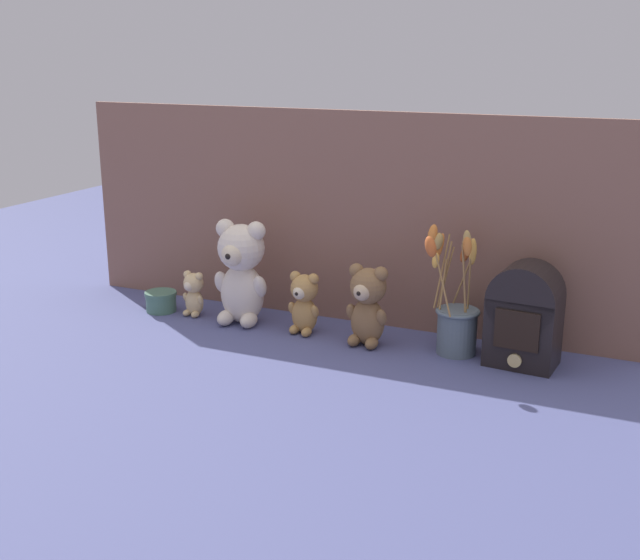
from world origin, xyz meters
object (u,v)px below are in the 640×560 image
decorative_tin_tall (161,301)px  teddy_bear_large (241,270)px  teddy_bear_medium (367,304)px  teddy_bear_tiny (194,293)px  flower_vase (456,316)px  vintage_radio (524,315)px  teddy_bear_small (304,302)px

decorative_tin_tall → teddy_bear_large: bearing=1.5°
teddy_bear_medium → teddy_bear_tiny: bearing=178.3°
flower_vase → vintage_radio: (0.16, -0.01, 0.03)m
teddy_bear_tiny → flower_vase: bearing=1.6°
teddy_bear_medium → decorative_tin_tall: teddy_bear_medium is taller
vintage_radio → teddy_bear_tiny: bearing=-179.2°
teddy_bear_small → vintage_radio: vintage_radio is taller
vintage_radio → teddy_bear_medium: bearing=-175.8°
teddy_bear_medium → flower_vase: flower_vase is taller
decorative_tin_tall → teddy_bear_small: bearing=0.7°
teddy_bear_tiny → decorative_tin_tall: (-0.10, -0.01, -0.04)m
teddy_bear_large → decorative_tin_tall: bearing=-178.5°
teddy_bear_large → vintage_radio: bearing=1.0°
teddy_bear_small → decorative_tin_tall: (-0.43, -0.01, -0.05)m
flower_vase → decorative_tin_tall: size_ratio=3.52×
teddy_bear_medium → vintage_radio: 0.37m
teddy_bear_large → vintage_radio: (0.73, 0.01, -0.02)m
teddy_bear_tiny → decorative_tin_tall: 0.11m
vintage_radio → flower_vase: bearing=177.5°
flower_vase → vintage_radio: size_ratio=1.28×
teddy_bear_medium → flower_vase: bearing=9.2°
teddy_bear_large → teddy_bear_small: teddy_bear_large is taller
vintage_radio → decorative_tin_tall: (-0.98, -0.02, -0.09)m
teddy_bear_medium → flower_vase: (0.21, 0.03, -0.01)m
decorative_tin_tall → flower_vase: bearing=1.8°
teddy_bear_tiny → teddy_bear_large: bearing=0.0°
flower_vase → vintage_radio: 0.16m
teddy_bear_tiny → vintage_radio: 0.88m
teddy_bear_medium → vintage_radio: vintage_radio is taller
teddy_bear_tiny → flower_vase: size_ratio=0.40×
teddy_bear_tiny → vintage_radio: size_ratio=0.51×
vintage_radio → decorative_tin_tall: size_ratio=2.74×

